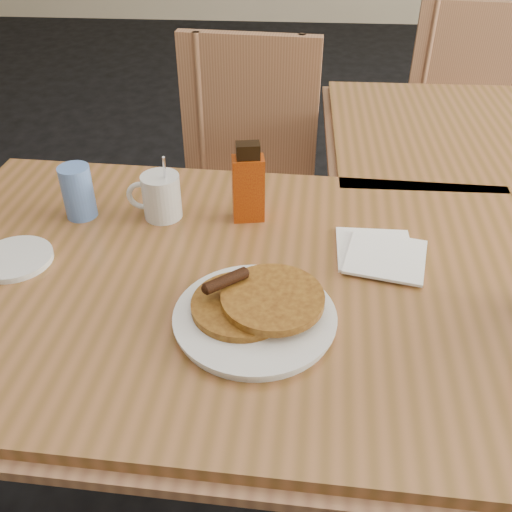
{
  "coord_description": "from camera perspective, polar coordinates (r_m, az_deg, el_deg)",
  "views": [
    {
      "loc": [
        0.08,
        -0.79,
        1.43
      ],
      "look_at": [
        0.02,
        0.03,
        0.82
      ],
      "focal_mm": 40.0,
      "sensor_mm": 36.0,
      "label": 1
    }
  ],
  "objects": [
    {
      "name": "main_table",
      "position": [
        1.13,
        -3.56,
        -3.41
      ],
      "size": [
        1.35,
        0.95,
        0.75
      ],
      "rotation": [
        0.0,
        0.0,
        -0.05
      ],
      "color": "brown",
      "rests_on": "floor"
    },
    {
      "name": "chair_main_far",
      "position": [
        1.84,
        -0.92,
        8.73
      ],
      "size": [
        0.47,
        0.47,
        0.97
      ],
      "rotation": [
        0.0,
        0.0,
        -0.08
      ],
      "color": "#9F6E4B",
      "rests_on": "floor"
    },
    {
      "name": "chair_neighbor_far",
      "position": [
        2.6,
        19.89,
        14.35
      ],
      "size": [
        0.45,
        0.46,
        0.92
      ],
      "rotation": [
        0.0,
        0.0,
        -0.1
      ],
      "color": "#9F6E4B",
      "rests_on": "floor"
    },
    {
      "name": "pancake_plate",
      "position": [
        0.99,
        -0.07,
        -5.6
      ],
      "size": [
        0.28,
        0.28,
        0.07
      ],
      "rotation": [
        0.0,
        0.0,
        0.25
      ],
      "color": "silver",
      "rests_on": "main_table"
    },
    {
      "name": "coffee_mug",
      "position": [
        1.27,
        -9.55,
        5.98
      ],
      "size": [
        0.12,
        0.08,
        0.16
      ],
      "rotation": [
        0.0,
        0.0,
        -0.23
      ],
      "color": "silver",
      "rests_on": "main_table"
    },
    {
      "name": "syrup_bottle",
      "position": [
        1.23,
        -0.78,
        7.12
      ],
      "size": [
        0.07,
        0.05,
        0.18
      ],
      "rotation": [
        0.0,
        0.0,
        0.17
      ],
      "color": "maroon",
      "rests_on": "main_table"
    },
    {
      "name": "napkin_stack",
      "position": [
        1.18,
        12.31,
        0.26
      ],
      "size": [
        0.19,
        0.2,
        0.01
      ],
      "rotation": [
        0.0,
        0.0,
        -0.01
      ],
      "color": "white",
      "rests_on": "main_table"
    },
    {
      "name": "blue_tumbler",
      "position": [
        1.31,
        -17.39,
        6.14
      ],
      "size": [
        0.09,
        0.09,
        0.12
      ],
      "primitive_type": "cylinder",
      "rotation": [
        0.0,
        0.0,
        0.32
      ],
      "color": "#577ECC",
      "rests_on": "main_table"
    },
    {
      "name": "side_saucer",
      "position": [
        1.23,
        -22.98,
        -0.25
      ],
      "size": [
        0.19,
        0.19,
        0.01
      ],
      "primitive_type": "cylinder",
      "rotation": [
        0.0,
        0.0,
        0.3
      ],
      "color": "silver",
      "rests_on": "main_table"
    }
  ]
}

